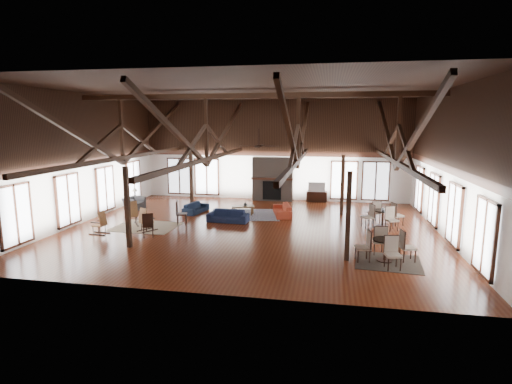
% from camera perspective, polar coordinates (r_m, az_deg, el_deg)
% --- Properties ---
extents(floor, '(16.00, 16.00, 0.00)m').
position_cam_1_polar(floor, '(17.80, -0.67, -5.21)').
color(floor, '#5C2713').
rests_on(floor, ground).
extents(ceiling, '(16.00, 14.00, 0.02)m').
position_cam_1_polar(ceiling, '(17.25, -0.71, 14.42)').
color(ceiling, black).
rests_on(ceiling, wall_back).
extents(wall_back, '(16.00, 0.02, 6.00)m').
position_cam_1_polar(wall_back, '(24.16, 2.54, 5.97)').
color(wall_back, white).
rests_on(wall_back, floor).
extents(wall_front, '(16.00, 0.02, 6.00)m').
position_cam_1_polar(wall_front, '(10.54, -8.06, 0.91)').
color(wall_front, white).
rests_on(wall_front, floor).
extents(wall_left, '(0.02, 14.00, 6.00)m').
position_cam_1_polar(wall_left, '(20.38, -23.41, 4.47)').
color(wall_left, white).
rests_on(wall_left, floor).
extents(wall_right, '(0.02, 14.00, 6.00)m').
position_cam_1_polar(wall_right, '(17.58, 25.89, 3.56)').
color(wall_right, white).
rests_on(wall_right, floor).
extents(roof_truss, '(15.60, 14.07, 3.14)m').
position_cam_1_polar(roof_truss, '(17.21, -0.69, 7.86)').
color(roof_truss, black).
rests_on(roof_truss, wall_back).
extents(post_grid, '(8.16, 7.16, 3.05)m').
position_cam_1_polar(post_grid, '(17.47, -0.68, -0.37)').
color(post_grid, black).
rests_on(post_grid, floor).
extents(fireplace, '(2.50, 0.69, 2.60)m').
position_cam_1_polar(fireplace, '(24.01, 2.40, 1.84)').
color(fireplace, '#64574C').
rests_on(fireplace, floor).
extents(ceiling_fan, '(1.60, 1.60, 0.75)m').
position_cam_1_polar(ceiling_fan, '(16.14, 0.37, 6.69)').
color(ceiling_fan, black).
rests_on(ceiling_fan, roof_truss).
extents(sofa_navy_front, '(1.97, 0.87, 0.56)m').
position_cam_1_polar(sofa_navy_front, '(18.94, -4.03, -3.44)').
color(sofa_navy_front, '#131A35').
rests_on(sofa_navy_front, floor).
extents(sofa_navy_left, '(1.81, 0.99, 0.50)m').
position_cam_1_polar(sofa_navy_left, '(21.07, -8.59, -2.25)').
color(sofa_navy_left, '#131E35').
rests_on(sofa_navy_left, floor).
extents(sofa_orange, '(2.07, 1.19, 0.57)m').
position_cam_1_polar(sofa_orange, '(20.20, 3.77, -2.58)').
color(sofa_orange, '#A5361F').
rests_on(sofa_orange, floor).
extents(coffee_table, '(1.26, 0.85, 0.44)m').
position_cam_1_polar(coffee_table, '(20.40, -1.88, -2.16)').
color(coffee_table, brown).
rests_on(coffee_table, floor).
extents(vase, '(0.21, 0.21, 0.19)m').
position_cam_1_polar(vase, '(20.42, -1.54, -1.71)').
color(vase, '#B2B2B2').
rests_on(vase, coffee_table).
extents(armchair, '(1.17, 1.08, 0.64)m').
position_cam_1_polar(armchair, '(22.62, -17.00, -1.56)').
color(armchair, '#323335').
rests_on(armchair, floor).
extents(side_table_lamp, '(0.42, 0.42, 1.09)m').
position_cam_1_polar(side_table_lamp, '(23.51, -16.88, -0.91)').
color(side_table_lamp, black).
rests_on(side_table_lamp, floor).
extents(rocking_chair_a, '(0.91, 1.00, 1.15)m').
position_cam_1_polar(rocking_chair_a, '(18.98, -17.36, -3.03)').
color(rocking_chair_a, '#976239').
rests_on(rocking_chair_a, floor).
extents(rocking_chair_b, '(0.77, 0.90, 1.03)m').
position_cam_1_polar(rocking_chair_b, '(17.87, -15.57, -3.92)').
color(rocking_chair_b, '#976239').
rests_on(rocking_chair_b, floor).
extents(rocking_chair_c, '(0.80, 0.47, 0.99)m').
position_cam_1_polar(rocking_chair_c, '(18.00, -21.30, -4.19)').
color(rocking_chair_c, '#976239').
rests_on(rocking_chair_c, floor).
extents(side_chair_a, '(0.57, 0.57, 1.10)m').
position_cam_1_polar(side_chair_a, '(18.63, -10.90, -2.68)').
color(side_chair_a, black).
rests_on(side_chair_a, floor).
extents(side_chair_b, '(0.58, 0.58, 1.03)m').
position_cam_1_polar(side_chair_b, '(16.87, -15.19, -4.31)').
color(side_chair_b, black).
rests_on(side_chair_b, floor).
extents(cafe_table_near, '(2.07, 2.07, 1.06)m').
position_cam_1_polar(cafe_table_near, '(14.25, 18.00, -7.35)').
color(cafe_table_near, black).
rests_on(cafe_table_near, floor).
extents(cafe_table_far, '(1.99, 1.99, 1.03)m').
position_cam_1_polar(cafe_table_far, '(18.92, 17.66, -3.16)').
color(cafe_table_far, black).
rests_on(cafe_table_far, floor).
extents(cup_near, '(0.17, 0.17, 0.11)m').
position_cam_1_polar(cup_near, '(14.25, 18.31, -6.16)').
color(cup_near, '#B2B2B2').
rests_on(cup_near, cafe_table_near).
extents(cup_far, '(0.15, 0.15, 0.10)m').
position_cam_1_polar(cup_far, '(18.86, 17.70, -2.35)').
color(cup_far, '#B2B2B2').
rests_on(cup_far, cafe_table_far).
extents(tv_console, '(1.20, 0.45, 0.60)m').
position_cam_1_polar(tv_console, '(24.02, 8.67, -0.64)').
color(tv_console, black).
rests_on(tv_console, floor).
extents(television, '(0.99, 0.16, 0.57)m').
position_cam_1_polar(television, '(23.92, 8.66, 0.74)').
color(television, '#B2B2B2').
rests_on(television, tv_console).
extents(rug_tan, '(2.84, 2.27, 0.01)m').
position_cam_1_polar(rug_tan, '(18.73, -15.45, -4.79)').
color(rug_tan, tan).
rests_on(rug_tan, floor).
extents(rug_navy, '(3.88, 3.15, 0.01)m').
position_cam_1_polar(rug_navy, '(20.41, -1.65, -3.23)').
color(rug_navy, '#1C254F').
rests_on(rug_navy, floor).
extents(rug_dark, '(2.29, 2.11, 0.01)m').
position_cam_1_polar(rug_dark, '(14.33, 18.35, -9.47)').
color(rug_dark, black).
rests_on(rug_dark, floor).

